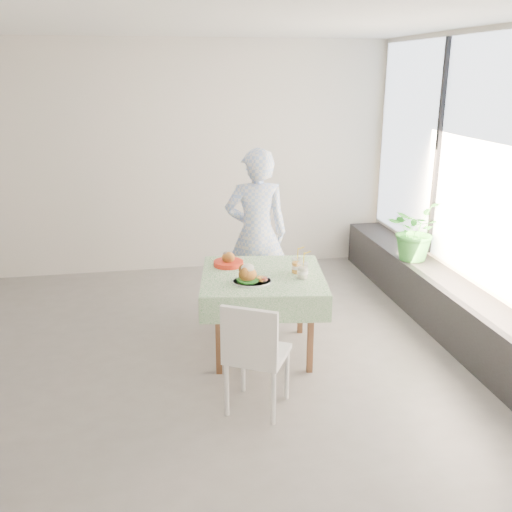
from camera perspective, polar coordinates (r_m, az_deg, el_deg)
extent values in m
plane|color=slate|center=(5.14, -9.93, -10.36)|extent=(6.00, 6.00, 0.00)
plane|color=white|center=(4.55, -11.96, 22.43)|extent=(6.00, 6.00, 0.00)
cube|color=silver|center=(7.11, -10.93, 9.43)|extent=(6.00, 0.02, 2.80)
cube|color=silver|center=(2.28, -10.63, -8.89)|extent=(6.00, 0.02, 2.80)
cube|color=silver|center=(5.51, 22.26, 6.00)|extent=(0.02, 5.00, 2.80)
cube|color=#D1E0F9|center=(5.45, 22.31, 8.56)|extent=(0.01, 4.80, 2.18)
cube|color=black|center=(5.74, 19.22, -5.29)|extent=(0.40, 4.80, 0.50)
cube|color=brown|center=(4.96, 0.67, -2.18)|extent=(1.02, 1.02, 0.04)
cube|color=white|center=(4.95, 0.68, -1.90)|extent=(1.18, 1.18, 0.01)
cube|color=white|center=(5.78, -0.20, -2.20)|extent=(0.53, 0.53, 0.04)
cube|color=white|center=(5.87, 0.24, 0.38)|extent=(0.38, 0.20, 0.40)
cube|color=white|center=(4.24, 0.15, -9.75)|extent=(0.56, 0.56, 0.04)
cube|color=white|center=(3.98, -0.70, -8.05)|extent=(0.38, 0.24, 0.41)
imported|color=#97B7F2|center=(5.72, 0.05, 2.21)|extent=(0.65, 0.44, 1.73)
cylinder|color=white|center=(4.74, -0.40, -2.58)|extent=(0.33, 0.33, 0.02)
cylinder|color=#124B14|center=(4.73, -0.84, -2.43)|extent=(0.18, 0.18, 0.02)
ellipsoid|color=#9D6326|center=(4.72, -0.85, -1.84)|extent=(0.15, 0.14, 0.12)
ellipsoid|color=white|center=(4.70, -0.85, -1.24)|extent=(0.11, 0.10, 0.08)
cylinder|color=#A1280F|center=(4.74, 0.83, -2.30)|extent=(0.06, 0.06, 0.03)
cylinder|color=white|center=(4.97, 4.09, -0.99)|extent=(0.09, 0.09, 0.13)
cylinder|color=orange|center=(4.97, 4.09, -1.15)|extent=(0.08, 0.08, 0.10)
cylinder|color=white|center=(4.94, 4.11, -0.23)|extent=(0.10, 0.10, 0.01)
cylinder|color=yellow|center=(4.93, 4.19, 0.29)|extent=(0.01, 0.03, 0.18)
cylinder|color=white|center=(4.85, 4.70, -1.49)|extent=(0.09, 0.09, 0.13)
cylinder|color=#EAE8C4|center=(4.85, 4.69, -1.66)|extent=(0.08, 0.08, 0.10)
cylinder|color=white|center=(4.82, 4.72, -0.72)|extent=(0.10, 0.10, 0.01)
cylinder|color=yellow|center=(4.81, 4.80, -0.18)|extent=(0.01, 0.03, 0.18)
cylinder|color=red|center=(5.16, -2.77, -0.74)|extent=(0.27, 0.27, 0.04)
cylinder|color=white|center=(5.16, -2.77, -0.62)|extent=(0.23, 0.23, 0.02)
ellipsoid|color=#9D6326|center=(5.15, -2.78, -0.15)|extent=(0.12, 0.11, 0.10)
imported|color=#2F7A28|center=(6.26, 15.53, 2.55)|extent=(0.77, 0.77, 0.65)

